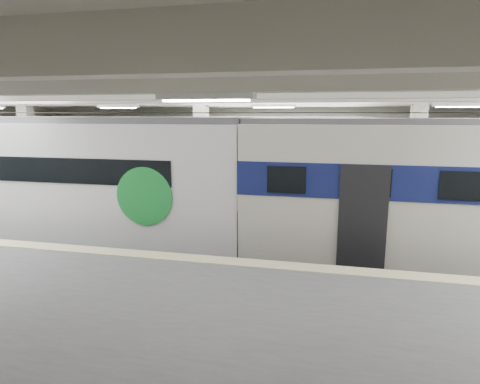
# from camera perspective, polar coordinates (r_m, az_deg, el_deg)

# --- Properties ---
(station_hall) EXTENTS (36.00, 24.00, 5.75)m
(station_hall) POSITION_cam_1_polar(r_m,az_deg,el_deg) (10.85, 2.01, 3.50)
(station_hall) COLOR black
(station_hall) RESTS_ON ground
(modern_emu) EXTENTS (14.22, 2.94, 4.57)m
(modern_emu) POSITION_cam_1_polar(r_m,az_deg,el_deg) (14.72, -19.20, 0.97)
(modern_emu) COLOR white
(modern_emu) RESTS_ON ground
(far_train) EXTENTS (14.29, 3.18, 4.53)m
(far_train) POSITION_cam_1_polar(r_m,az_deg,el_deg) (18.76, -4.37, 3.94)
(far_train) COLOR white
(far_train) RESTS_ON ground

